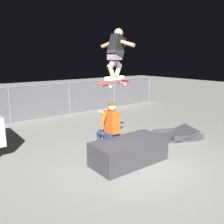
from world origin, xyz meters
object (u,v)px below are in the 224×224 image
Objects in this scene: skateboard at (115,83)px; skater_airborne at (116,52)px; ledge_box_main at (129,151)px; kicker_ramp at (177,136)px; person_sitting_on_ledge at (109,127)px.

skater_airborne is (0.05, 0.02, 0.69)m from skateboard.
skateboard is at bearing 93.70° from ledge_box_main.
skater_airborne is at bearing 15.95° from skateboard.
skateboard is 0.92× the size of skater_airborne.
skateboard is 0.79× the size of kicker_ramp.
ledge_box_main is at bearing -86.30° from skateboard.
kicker_ramp is (2.33, -0.07, -1.71)m from skateboard.
kicker_ramp is (2.30, 0.42, -0.21)m from ledge_box_main.
kicker_ramp is (2.28, -0.08, -2.39)m from skater_airborne.
ledge_box_main is 1.25× the size of person_sitting_on_ledge.
skater_airborne is at bearing 177.93° from kicker_ramp.
skater_airborne is (0.02, 0.50, 2.19)m from ledge_box_main.
person_sitting_on_ledge is 1.23× the size of skater_airborne.
skater_airborne reaches higher than skateboard.
skateboard is 2.89m from kicker_ramp.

